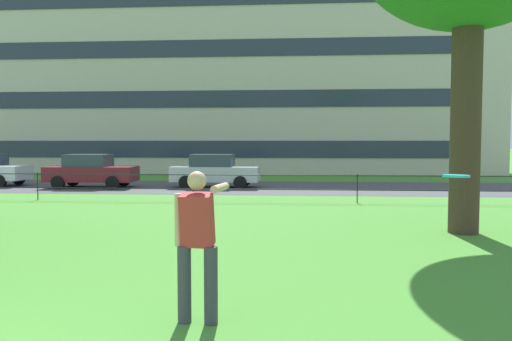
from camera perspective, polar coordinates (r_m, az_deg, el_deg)
street_strip at (r=23.80m, az=-4.25°, el=-1.85°), size 80.00×7.09×0.01m
park_fence at (r=18.08m, az=-7.05°, el=-1.35°), size 34.46×0.04×1.00m
person_thrower at (r=5.99m, az=-6.59°, el=-7.89°), size 0.57×0.78×1.79m
frisbee at (r=5.63m, az=21.58°, el=-0.58°), size 0.38×0.38×0.03m
car_maroon_center at (r=24.55m, az=-18.05°, el=-0.03°), size 4.05×1.90×1.54m
car_silver_left at (r=23.51m, az=-4.62°, el=-0.02°), size 4.03×1.88×1.54m
apartment_building_background at (r=39.62m, az=-3.77°, el=9.93°), size 38.21×12.57×13.44m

